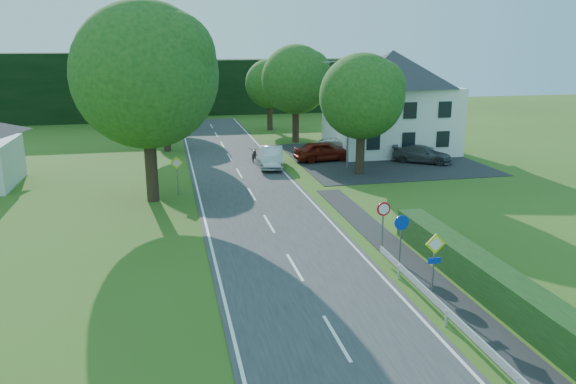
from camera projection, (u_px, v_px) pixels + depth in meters
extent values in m
cube|color=#313133|center=(263.00, 213.00, 31.33)|extent=(7.00, 80.00, 0.04)
cube|color=black|center=(380.00, 158.00, 46.07)|extent=(14.00, 16.00, 0.04)
cube|color=white|center=(204.00, 216.00, 30.65)|extent=(0.12, 80.00, 0.01)
cube|color=white|center=(319.00, 209.00, 31.99)|extent=(0.12, 80.00, 0.01)
cube|color=black|center=(263.00, 86.00, 75.48)|extent=(30.00, 5.00, 7.00)
cube|color=white|center=(390.00, 119.00, 48.59)|extent=(10.00, 8.00, 5.60)
pyramid|color=#242428|center=(392.00, 68.00, 47.47)|extent=(10.60, 8.40, 3.00)
cylinder|color=slate|center=(348.00, 116.00, 41.42)|extent=(0.16, 0.16, 8.00)
cylinder|color=slate|center=(339.00, 61.00, 40.24)|extent=(1.70, 0.10, 0.10)
cube|color=slate|center=(327.00, 62.00, 40.07)|extent=(0.50, 0.18, 0.12)
cylinder|color=slate|center=(433.00, 269.00, 20.59)|extent=(0.07, 0.07, 2.40)
cube|color=#EFEF0C|center=(435.00, 244.00, 20.30)|extent=(0.78, 0.04, 0.78)
cube|color=white|center=(435.00, 244.00, 20.30)|extent=(0.57, 0.05, 0.57)
cube|color=#0B33B2|center=(434.00, 261.00, 20.47)|extent=(0.50, 0.04, 0.22)
cylinder|color=slate|center=(400.00, 244.00, 23.44)|extent=(0.07, 0.07, 2.20)
cylinder|color=#0B33B2|center=(402.00, 223.00, 23.17)|extent=(0.64, 0.04, 0.64)
cylinder|color=slate|center=(382.00, 229.00, 25.33)|extent=(0.07, 0.07, 2.20)
cylinder|color=red|center=(384.00, 209.00, 25.05)|extent=(0.64, 0.04, 0.64)
cylinder|color=white|center=(384.00, 209.00, 25.04)|extent=(0.48, 0.04, 0.48)
cylinder|color=slate|center=(177.00, 178.00, 34.84)|extent=(0.07, 0.07, 2.20)
cube|color=#EFEF0C|center=(177.00, 163.00, 34.56)|extent=(0.78, 0.04, 0.78)
cube|color=white|center=(177.00, 163.00, 34.56)|extent=(0.57, 0.05, 0.57)
imported|color=#B7B7BC|center=(272.00, 157.00, 42.52)|extent=(2.46, 4.95, 1.56)
imported|color=black|center=(254.00, 154.00, 44.98)|extent=(1.25, 2.16, 1.07)
imported|color=maroon|center=(322.00, 151.00, 44.85)|extent=(4.76, 2.34, 1.56)
imported|color=silver|center=(338.00, 148.00, 46.62)|extent=(4.64, 2.70, 1.45)
imported|color=#47484C|center=(422.00, 154.00, 44.22)|extent=(4.83, 4.14, 1.33)
imported|color=#A09FA6|center=(433.00, 145.00, 47.89)|extent=(5.33, 4.68, 1.37)
imported|color=#B30E1E|center=(376.00, 142.00, 47.77)|extent=(2.29, 2.33, 1.99)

